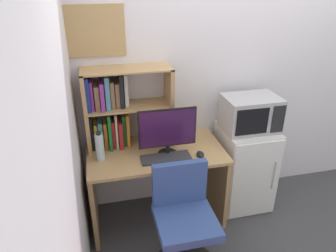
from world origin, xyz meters
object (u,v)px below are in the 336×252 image
at_px(keyboard, 166,158).
at_px(computer_mouse, 200,154).
at_px(monitor, 168,130).
at_px(hutch_bookshelf, 116,108).
at_px(water_bottle, 100,147).
at_px(microwave, 250,113).
at_px(desk_chair, 184,227).
at_px(wall_corkboard, 86,31).
at_px(mini_fridge, 244,166).

xyz_separation_m(keyboard, computer_mouse, (0.30, -0.02, 0.01)).
bearing_deg(monitor, hutch_bookshelf, 145.07).
distance_m(computer_mouse, water_bottle, 0.85).
bearing_deg(keyboard, computer_mouse, -3.78).
distance_m(microwave, desk_chair, 1.20).
bearing_deg(wall_corkboard, microwave, -10.35).
xyz_separation_m(water_bottle, desk_chair, (0.57, -0.56, -0.47)).
bearing_deg(mini_fridge, keyboard, -166.48).
bearing_deg(hutch_bookshelf, computer_mouse, -28.94).
bearing_deg(hutch_bookshelf, mini_fridge, -6.71).
bearing_deg(computer_mouse, monitor, 161.35).
bearing_deg(mini_fridge, microwave, 89.77).
xyz_separation_m(microwave, desk_chair, (-0.81, -0.65, -0.60)).
bearing_deg(hutch_bookshelf, wall_corkboard, 147.78).
bearing_deg(mini_fridge, monitor, -170.73).
relative_size(water_bottle, wall_corkboard, 0.42).
xyz_separation_m(monitor, microwave, (0.82, 0.14, 0.01)).
bearing_deg(computer_mouse, keyboard, 176.22).
relative_size(hutch_bookshelf, keyboard, 1.79).
bearing_deg(computer_mouse, water_bottle, 170.52).
bearing_deg(microwave, desk_chair, -141.05).
bearing_deg(desk_chair, keyboard, 95.19).
distance_m(mini_fridge, wall_corkboard, 1.94).
bearing_deg(keyboard, microwave, 13.71).
distance_m(hutch_bookshelf, wall_corkboard, 0.67).
relative_size(monitor, wall_corkboard, 0.80).
distance_m(computer_mouse, microwave, 0.64).
distance_m(keyboard, desk_chair, 0.57).
height_order(water_bottle, mini_fridge, water_bottle).
height_order(water_bottle, microwave, microwave).
relative_size(hutch_bookshelf, monitor, 1.52).
bearing_deg(desk_chair, microwave, 38.95).
height_order(keyboard, desk_chair, desk_chair).
bearing_deg(keyboard, water_bottle, 167.40).
height_order(monitor, microwave, monitor).
bearing_deg(computer_mouse, wall_corkboard, 150.33).
bearing_deg(computer_mouse, desk_chair, -121.13).
relative_size(monitor, computer_mouse, 4.93).
bearing_deg(desk_chair, hutch_bookshelf, 117.08).
xyz_separation_m(computer_mouse, wall_corkboard, (-0.84, 0.48, 0.98)).
bearing_deg(water_bottle, microwave, 3.63).
relative_size(hutch_bookshelf, water_bottle, 2.92).
xyz_separation_m(microwave, wall_corkboard, (-1.39, 0.25, 0.75)).
bearing_deg(wall_corkboard, keyboard, -40.16).
distance_m(hutch_bookshelf, computer_mouse, 0.83).
bearing_deg(monitor, mini_fridge, 9.27).
relative_size(water_bottle, mini_fridge, 0.31).
bearing_deg(mini_fridge, water_bottle, -176.49).
distance_m(monitor, microwave, 0.83).
bearing_deg(monitor, microwave, 9.47).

